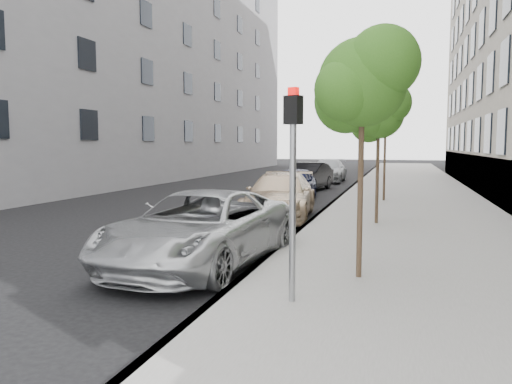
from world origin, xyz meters
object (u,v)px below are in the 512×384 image
at_px(minivan, 201,228).
at_px(sedan_black, 308,177).
at_px(tree_mid, 380,113).
at_px(suv, 280,196).
at_px(sedan_blue, 294,184).
at_px(tree_far, 386,112).
at_px(signal_pole, 293,170).
at_px(sedan_rear, 328,171).
at_px(tree_near, 364,82).

height_order(minivan, sedan_black, minivan).
xyz_separation_m(tree_mid, suv, (-3.33, 1.13, -2.69)).
distance_m(tree_mid, sedan_black, 12.78).
bearing_deg(sedan_blue, minivan, -90.19).
bearing_deg(tree_far, sedan_black, 129.24).
bearing_deg(sedan_blue, signal_pole, -81.40).
bearing_deg(sedan_rear, signal_pole, -83.53).
xyz_separation_m(sedan_blue, sedan_rear, (-0.12, 11.84, 0.02)).
xyz_separation_m(signal_pole, minivan, (-2.44, 2.28, -1.37)).
distance_m(suv, sedan_black, 10.66).
height_order(suv, sedan_blue, suv).
height_order(signal_pole, suv, signal_pole).
relative_size(tree_mid, sedan_blue, 0.95).
bearing_deg(tree_mid, suv, 161.29).
bearing_deg(tree_far, minivan, -104.98).
bearing_deg(sedan_rear, tree_near, -81.06).
bearing_deg(sedan_rear, sedan_blue, -89.87).
xyz_separation_m(tree_near, sedan_rear, (-4.12, 24.93, -2.84)).
bearing_deg(sedan_rear, tree_far, -71.40).
distance_m(tree_near, signal_pole, 2.42).
height_order(signal_pole, sedan_blue, signal_pole).
xyz_separation_m(tree_mid, sedan_blue, (-4.00, 6.59, -2.70)).
distance_m(tree_far, sedan_black, 7.45).
bearing_deg(sedan_rear, sedan_black, -91.81).
relative_size(tree_far, signal_pole, 1.43).
bearing_deg(minivan, tree_near, -4.44).
bearing_deg(tree_far, tree_mid, -90.00).
bearing_deg(suv, tree_far, 52.91).
xyz_separation_m(signal_pole, suv, (-2.44, 9.34, -1.38)).
bearing_deg(minivan, signal_pole, -37.89).
height_order(sedan_blue, sedan_rear, sedan_rear).
xyz_separation_m(signal_pole, sedan_rear, (-3.23, 26.65, -1.38)).
xyz_separation_m(tree_far, sedan_black, (-4.28, 5.24, -3.11)).
xyz_separation_m(tree_mid, sedan_rear, (-4.12, 18.43, -2.68)).
xyz_separation_m(sedan_black, sedan_rear, (0.16, 6.70, 0.00)).
bearing_deg(signal_pole, sedan_black, 119.52).
bearing_deg(tree_near, sedan_blue, 107.00).
bearing_deg(suv, tree_mid, -24.03).
bearing_deg(tree_far, sedan_blue, 178.71).
distance_m(tree_near, minivan, 4.41).
xyz_separation_m(suv, sedan_rear, (-0.79, 17.31, 0.00)).
relative_size(minivan, sedan_black, 1.20).
bearing_deg(suv, minivan, -95.32).
height_order(tree_near, tree_mid, tree_near).
xyz_separation_m(tree_mid, tree_far, (-0.00, 6.50, 0.43)).
distance_m(signal_pole, minivan, 3.61).
bearing_deg(tree_far, sedan_rear, 109.04).
xyz_separation_m(suv, sedan_blue, (-0.67, 5.46, -0.02)).
distance_m(tree_near, sedan_black, 18.95).
bearing_deg(sedan_black, minivan, -78.75).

